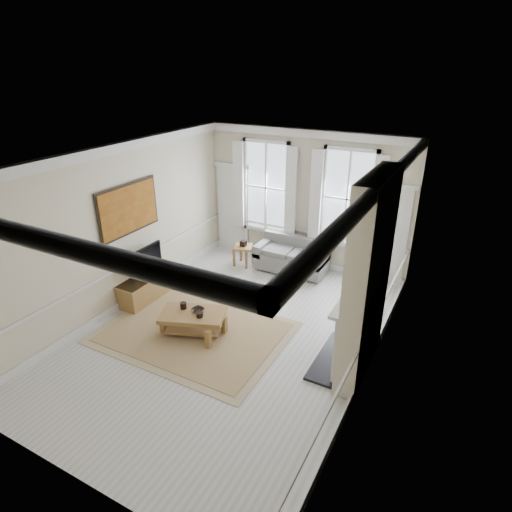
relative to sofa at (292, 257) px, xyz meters
The scene contains 23 objects.
floor 3.13m from the sofa, 88.59° to the right, with size 7.20×7.20×0.00m, color #B7B5AD.
ceiling 4.35m from the sofa, 88.59° to the right, with size 7.20×7.20×0.00m, color white.
back_wall 1.44m from the sofa, 81.12° to the left, with size 5.20×5.20×0.00m, color beige.
left_wall 4.23m from the sofa, 129.06° to the right, with size 7.20×7.20×0.00m, color beige.
right_wall 4.32m from the sofa, 49.27° to the right, with size 7.20×7.20×0.00m, color beige.
window_left 1.88m from the sofa, 155.63° to the left, with size 1.26×0.20×2.20m, color #B2BCC6, non-canonical shape.
window_right 1.96m from the sofa, 21.37° to the left, with size 1.26×0.20×2.20m, color #B2BCC6, non-canonical shape.
door_left 2.18m from the sofa, 167.13° to the left, with size 0.90×0.08×2.30m, color silver.
door_right 2.32m from the sofa, 11.97° to the left, with size 0.90×0.08×2.30m, color silver.
painting 4.12m from the sofa, 131.48° to the right, with size 0.05×1.66×1.06m, color #A5681C.
chimney_breast 4.07m from the sofa, 49.31° to the right, with size 0.35×1.70×3.38m, color beige.
hearth 3.59m from the sofa, 54.48° to the right, with size 0.55×1.50×0.05m, color black.
fireplace 3.71m from the sofa, 51.96° to the right, with size 0.21×1.45×1.33m.
mirror 4.07m from the sofa, 51.83° to the right, with size 0.06×1.26×1.06m, color gold.
sofa is the anchor object (origin of this frame).
side_table 1.26m from the sofa, 165.26° to the right, with size 0.57×0.57×0.53m.
rug 3.47m from the sofa, 99.68° to the right, with size 3.50×2.60×0.02m, color #9E8551.
coffee_table 3.45m from the sofa, 99.68° to the right, with size 1.38×1.09×0.45m.
ceramic_pot_a 3.46m from the sofa, 103.90° to the right, with size 0.13×0.13×0.13m, color black.
ceramic_pot_b 3.48m from the sofa, 96.28° to the right, with size 0.12×0.12×0.09m, color black.
bowl 3.35m from the sofa, 99.12° to the right, with size 0.23×0.23×0.06m, color black.
tv_stand 3.54m from the sofa, 129.71° to the right, with size 0.48×1.50×0.54m, color brown.
tv 3.58m from the sofa, 129.43° to the right, with size 0.08×0.90×0.68m.
Camera 1 is at (3.66, -5.83, 4.83)m, focal length 30.00 mm.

